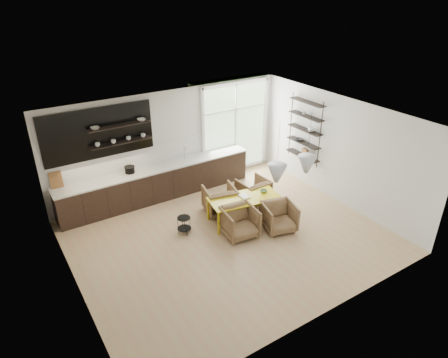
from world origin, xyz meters
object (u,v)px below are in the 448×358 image
armchair_back_left (220,200)px  armchair_back_right (253,191)px  armchair_front_right (279,217)px  armchair_front_left (240,222)px  wire_stool (184,223)px  dining_table (244,199)px

armchair_back_left → armchair_back_right: bearing=-171.9°
armchair_back_left → armchair_front_right: 1.67m
armchair_front_left → wire_stool: bearing=150.1°
armchair_back_right → armchair_front_left: (-1.19, -1.09, 0.01)m
armchair_back_left → dining_table: bearing=126.6°
armchair_back_right → armchair_front_left: size_ratio=0.98×
armchair_back_right → armchair_front_right: 1.42m
armchair_front_left → armchair_back_right: bearing=49.3°
armchair_back_right → wire_stool: armchair_back_right is taller
armchair_back_left → armchair_front_left: armchair_back_left is taller
armchair_back_left → armchair_front_right: (0.79, -1.47, -0.02)m
dining_table → wire_stool: (-1.55, 0.32, -0.33)m
armchair_front_right → armchair_front_left: bearing=176.8°
armchair_back_right → wire_stool: bearing=5.4°
armchair_front_left → armchair_back_left: bearing=88.7°
armchair_back_right → armchair_back_left: bearing=-5.6°
dining_table → armchair_back_left: armchair_back_left is taller
armchair_front_left → wire_stool: (-1.08, 0.80, -0.09)m
armchair_back_left → armchair_front_left: size_ratio=1.02×
dining_table → armchair_front_right: (0.48, -0.80, -0.26)m
wire_stool → dining_table: bearing=-11.5°
dining_table → armchair_front_left: bearing=-124.2°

